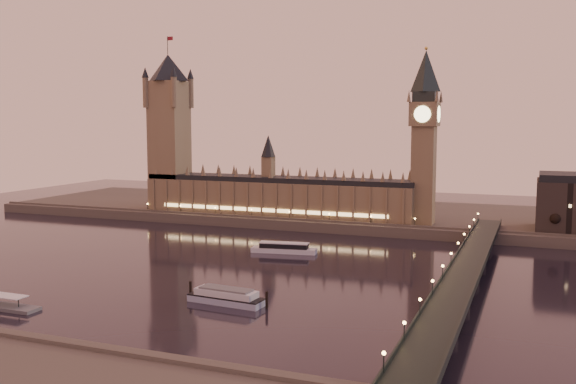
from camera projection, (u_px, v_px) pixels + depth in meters
The scene contains 9 objects.
ground at pixel (257, 269), 291.34m from camera, with size 700.00×700.00×0.00m, color black.
far_embankment at pixel (398, 216), 432.79m from camera, with size 560.00×130.00×6.00m, color #423D35.
palace_of_westminster at pixel (277, 191), 415.46m from camera, with size 180.00×26.62×52.00m.
victoria_tower at pixel (169, 123), 439.61m from camera, with size 31.68×31.68×118.00m.
big_ben at pixel (424, 126), 376.65m from camera, with size 17.68×17.68×104.00m.
westminster_bridge at pixel (465, 275), 257.48m from camera, with size 13.20×260.00×15.30m.
bare_tree_0 at pixel (556, 218), 344.33m from camera, with size 6.02×6.02×12.24m.
cruise_boat_a at pixel (284, 248), 327.34m from camera, with size 34.14×12.43×5.35m.
moored_barge at pixel (226, 296), 236.22m from camera, with size 33.84×10.64×6.22m.
Camera 1 is at (117.50, -260.80, 66.97)m, focal length 40.00 mm.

